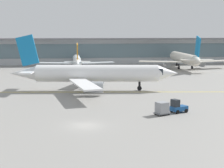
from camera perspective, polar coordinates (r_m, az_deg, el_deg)
ground_plane at (r=49.17m, az=-4.15°, el=-6.39°), size 400.00×400.00×0.00m
taxiway_centreline_stripe at (r=74.92m, az=-2.17°, el=-1.24°), size 109.34×12.78×0.01m
terminal_concourse at (r=137.61m, az=-6.00°, el=5.16°), size 225.41×11.00×9.60m
gate_airplane_2 at (r=120.80m, az=-5.44°, el=3.64°), size 24.54×26.31×8.74m
gate_airplane_3 at (r=122.58m, az=11.10°, el=3.88°), size 30.36×32.58×10.81m
taxiing_regional_jet at (r=76.42m, az=-2.65°, el=1.58°), size 35.06×32.40×11.61m
baggage_tug at (r=57.12m, az=10.13°, el=-3.50°), size 2.94×2.42×2.10m
cargo_dolly_lead at (r=55.17m, az=7.74°, el=-3.69°), size 2.57×2.32×1.94m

